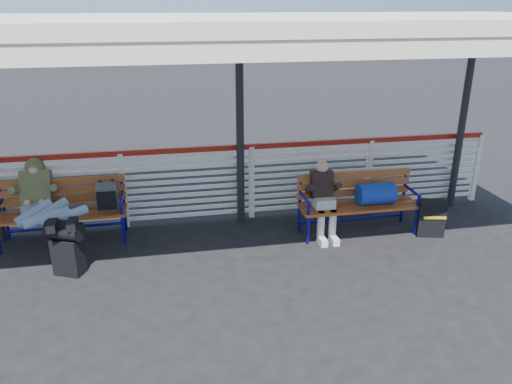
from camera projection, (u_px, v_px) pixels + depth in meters
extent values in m
plane|color=black|center=(120.00, 290.00, 6.14)|extent=(60.00, 60.00, 0.00)
cube|color=silver|center=(124.00, 191.00, 7.67)|extent=(12.00, 0.04, 1.04)
cube|color=maroon|center=(120.00, 153.00, 7.45)|extent=(12.00, 0.06, 0.08)
cube|color=silver|center=(476.00, 168.00, 8.72)|extent=(0.08, 0.08, 1.20)
cube|color=silver|center=(99.00, 24.00, 5.86)|extent=(12.60, 3.60, 0.16)
cube|color=silver|center=(80.00, 48.00, 4.31)|extent=(12.60, 0.06, 0.30)
cylinder|color=black|center=(240.00, 131.00, 7.53)|extent=(0.12, 0.12, 3.00)
cylinder|color=black|center=(463.00, 120.00, 8.18)|extent=(0.12, 0.12, 3.00)
cube|color=black|center=(68.00, 256.00, 6.44)|extent=(0.42, 0.35, 0.50)
cylinder|color=black|center=(64.00, 230.00, 6.30)|extent=(0.52, 0.42, 0.25)
cube|color=#A2461F|center=(62.00, 214.00, 7.20)|extent=(1.80, 0.50, 0.04)
cube|color=#A2461F|center=(63.00, 191.00, 7.34)|extent=(1.80, 0.10, 0.40)
cylinder|color=#0F0C8B|center=(123.00, 229.00, 7.25)|extent=(0.04, 0.04, 0.45)
cylinder|color=#0F0C8B|center=(4.00, 211.00, 7.30)|extent=(0.04, 0.04, 0.90)
cylinder|color=#0F0C8B|center=(124.00, 203.00, 7.60)|extent=(0.04, 0.04, 0.90)
cube|color=#53555B|center=(107.00, 196.00, 7.25)|extent=(0.29, 0.18, 0.41)
cube|color=#A2461F|center=(359.00, 206.00, 7.49)|extent=(1.80, 0.50, 0.04)
cube|color=#A2461F|center=(354.00, 183.00, 7.63)|extent=(1.80, 0.10, 0.40)
cylinder|color=#0F0C8B|center=(308.00, 230.00, 7.24)|extent=(0.04, 0.04, 0.45)
cylinder|color=#0F0C8B|center=(416.00, 221.00, 7.54)|extent=(0.04, 0.04, 0.45)
cylinder|color=#0F0C8B|center=(300.00, 203.00, 7.59)|extent=(0.04, 0.04, 0.90)
cylinder|color=#0F0C8B|center=(403.00, 196.00, 7.89)|extent=(0.04, 0.04, 0.90)
cylinder|color=navy|center=(376.00, 194.00, 7.47)|extent=(0.55, 0.32, 0.32)
cube|color=#8CA4BD|center=(36.00, 209.00, 7.15)|extent=(0.36, 0.26, 0.18)
cube|color=brown|center=(36.00, 187.00, 7.24)|extent=(0.42, 0.38, 0.53)
sphere|color=brown|center=(35.00, 167.00, 7.23)|extent=(0.28, 0.28, 0.28)
sphere|color=tan|center=(34.00, 168.00, 7.20)|extent=(0.21, 0.21, 0.21)
cube|color=black|center=(52.00, 226.00, 6.19)|extent=(0.11, 0.27, 0.10)
cube|color=black|center=(72.00, 224.00, 6.23)|extent=(0.11, 0.27, 0.10)
cube|color=beige|center=(324.00, 203.00, 7.39)|extent=(0.30, 0.24, 0.16)
cube|color=black|center=(322.00, 184.00, 7.43)|extent=(0.32, 0.23, 0.42)
sphere|color=tan|center=(322.00, 166.00, 7.35)|extent=(0.19, 0.19, 0.19)
cylinder|color=beige|center=(321.00, 226.00, 7.31)|extent=(0.11, 0.11, 0.46)
cylinder|color=beige|center=(332.00, 225.00, 7.35)|extent=(0.11, 0.11, 0.46)
cube|color=silver|center=(322.00, 241.00, 7.29)|extent=(0.10, 0.24, 0.10)
cube|color=silver|center=(334.00, 240.00, 7.32)|extent=(0.10, 0.24, 0.10)
cube|color=black|center=(430.00, 218.00, 7.51)|extent=(0.44, 0.31, 0.55)
cube|color=gold|center=(435.00, 218.00, 7.38)|extent=(0.33, 0.10, 0.04)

